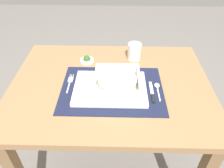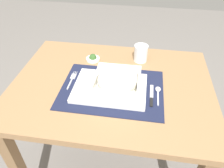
{
  "view_description": "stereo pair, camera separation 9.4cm",
  "coord_description": "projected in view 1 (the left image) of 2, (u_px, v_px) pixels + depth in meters",
  "views": [
    {
      "loc": [
        0.03,
        -0.78,
        1.33
      ],
      "look_at": [
        0.01,
        -0.04,
        0.74
      ],
      "focal_mm": 35.24,
      "sensor_mm": 36.0,
      "label": 1
    },
    {
      "loc": [
        0.12,
        -0.77,
        1.33
      ],
      "look_at": [
        0.01,
        -0.04,
        0.74
      ],
      "focal_mm": 35.24,
      "sensor_mm": 36.0,
      "label": 2
    }
  ],
  "objects": [
    {
      "name": "ground_plane",
      "position": [
        111.0,
        167.0,
        1.44
      ],
      "size": [
        6.0,
        6.0,
        0.0
      ],
      "primitive_type": "plane",
      "color": "slate"
    },
    {
      "name": "dining_table",
      "position": [
        111.0,
        101.0,
        1.07
      ],
      "size": [
        0.91,
        0.68,
        0.71
      ],
      "color": "#936D47",
      "rests_on": "ground"
    },
    {
      "name": "placemat",
      "position": [
        112.0,
        89.0,
        0.96
      ],
      "size": [
        0.44,
        0.33,
        0.0
      ],
      "primitive_type": "cube",
      "color": "#191E38",
      "rests_on": "dining_table"
    },
    {
      "name": "serving_plate",
      "position": [
        111.0,
        88.0,
        0.95
      ],
      "size": [
        0.31,
        0.23,
        0.02
      ],
      "primitive_type": "cube",
      "color": "white",
      "rests_on": "placemat"
    },
    {
      "name": "porridge_bowl",
      "position": [
        117.0,
        83.0,
        0.93
      ],
      "size": [
        0.19,
        0.19,
        0.06
      ],
      "color": "white",
      "rests_on": "serving_plate"
    },
    {
      "name": "fork",
      "position": [
        70.0,
        82.0,
        1.0
      ],
      "size": [
        0.02,
        0.13,
        0.0
      ],
      "rotation": [
        0.0,
        0.0,
        0.02
      ],
      "color": "silver",
      "rests_on": "placemat"
    },
    {
      "name": "spoon",
      "position": [
        157.0,
        87.0,
        0.96
      ],
      "size": [
        0.02,
        0.11,
        0.01
      ],
      "rotation": [
        0.0,
        0.0,
        -0.08
      ],
      "color": "silver",
      "rests_on": "placemat"
    },
    {
      "name": "butter_knife",
      "position": [
        152.0,
        93.0,
        0.93
      ],
      "size": [
        0.01,
        0.14,
        0.01
      ],
      "rotation": [
        0.0,
        0.0,
        -0.02
      ],
      "color": "black",
      "rests_on": "placemat"
    },
    {
      "name": "drinking_glass",
      "position": [
        134.0,
        52.0,
        1.13
      ],
      "size": [
        0.07,
        0.07,
        0.09
      ],
      "color": "white",
      "rests_on": "dining_table"
    },
    {
      "name": "condiment_saucer",
      "position": [
        87.0,
        60.0,
        1.13
      ],
      "size": [
        0.07,
        0.07,
        0.04
      ],
      "color": "white",
      "rests_on": "dining_table"
    }
  ]
}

